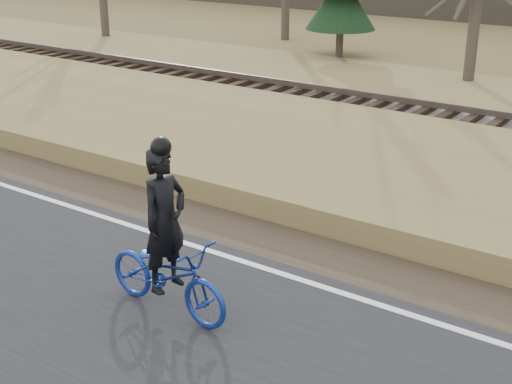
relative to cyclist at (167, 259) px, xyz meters
The scene contains 8 objects.
ground 2.12m from the cyclist, 129.36° to the left, with size 120.00×120.00×0.00m, color olive.
road 1.77m from the cyclist, 141.29° to the right, with size 120.00×6.00×0.06m, color black.
edge_line 2.24m from the cyclist, 125.91° to the left, with size 120.00×0.12×0.01m, color silver.
shoulder 3.08m from the cyclist, 114.55° to the left, with size 120.00×1.60×0.04m, color #473A2B.
embankment 5.87m from the cyclist, 102.23° to the left, with size 120.00×5.00×0.44m, color olive.
ballast 9.61m from the cyclist, 97.41° to the left, with size 120.00×3.00×0.45m, color slate.
railroad 9.59m from the cyclist, 97.41° to the left, with size 120.00×2.40×0.29m.
cyclist is the anchor object (origin of this frame).
Camera 1 is at (6.88, -7.59, 4.91)m, focal length 50.00 mm.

